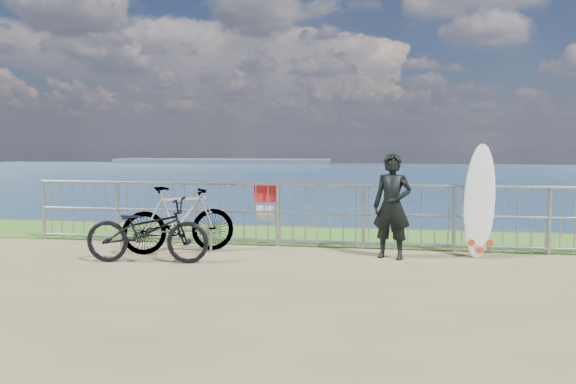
% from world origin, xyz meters
% --- Properties ---
extents(grass_strip, '(120.00, 120.00, 0.00)m').
position_xyz_m(grass_strip, '(0.00, 2.70, 0.01)').
color(grass_strip, '#36721F').
rests_on(grass_strip, ground).
extents(seascape, '(260.00, 260.00, 5.00)m').
position_xyz_m(seascape, '(-43.75, 147.49, -4.03)').
color(seascape, brown).
rests_on(seascape, ground).
extents(railing, '(10.06, 0.10, 1.13)m').
position_xyz_m(railing, '(0.01, 1.60, 0.58)').
color(railing, gray).
rests_on(railing, ground).
extents(surfer, '(0.69, 0.55, 1.66)m').
position_xyz_m(surfer, '(1.46, 0.88, 0.83)').
color(surfer, black).
rests_on(surfer, ground).
extents(surfboard, '(0.58, 0.54, 1.82)m').
position_xyz_m(surfboard, '(2.84, 1.25, 0.84)').
color(surfboard, silver).
rests_on(surfboard, ground).
extents(bicycle_near, '(1.94, 0.83, 0.99)m').
position_xyz_m(bicycle_near, '(-2.21, -0.05, 0.50)').
color(bicycle_near, black).
rests_on(bicycle_near, ground).
extents(bicycle_far, '(1.87, 1.34, 1.11)m').
position_xyz_m(bicycle_far, '(-2.00, 0.77, 0.55)').
color(bicycle_far, black).
rests_on(bicycle_far, ground).
extents(bike_rack, '(1.80, 0.05, 0.37)m').
position_xyz_m(bike_rack, '(-2.31, 0.90, 0.31)').
color(bike_rack, gray).
rests_on(bike_rack, ground).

